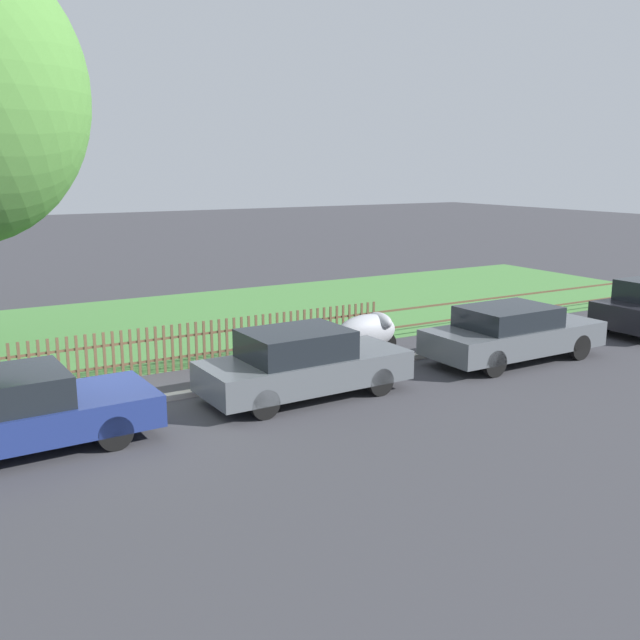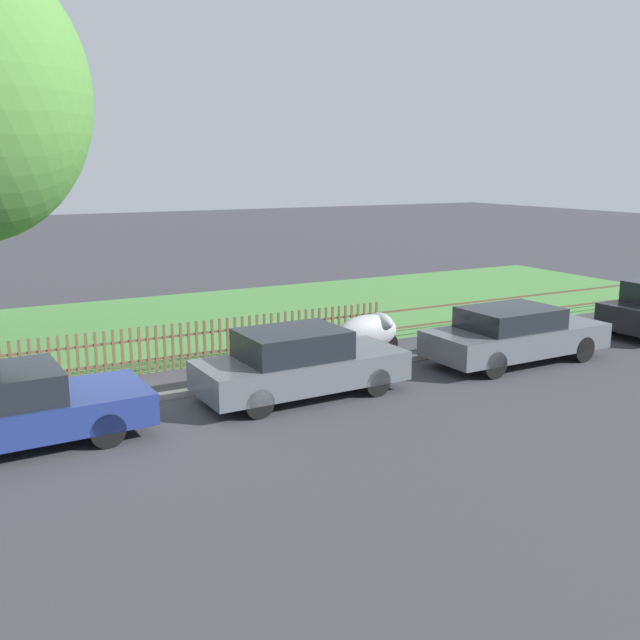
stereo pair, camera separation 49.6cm
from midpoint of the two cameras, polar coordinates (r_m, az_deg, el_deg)
The scene contains 8 objects.
ground_plane at distance 14.26m, azimuth -15.89°, elevation -6.92°, with size 120.00×120.00×0.00m, color #38383D.
kerb_stone at distance 14.34m, azimuth -16.00°, elevation -6.57°, with size 43.15×0.20×0.12m, color #B2ADA3.
grass_strip at distance 20.72m, azimuth -20.10°, elevation -1.26°, with size 43.15×9.52×0.01m, color #477F3D.
park_fence at distance 16.04m, azimuth -17.64°, elevation -2.90°, with size 43.15×0.05×1.08m.
parked_car_black_saloon at distance 12.70m, azimuth -23.13°, elevation -6.63°, with size 4.65×1.96×1.33m.
parked_car_navy_estate at distance 14.29m, azimuth -0.70°, elevation -3.48°, with size 4.29×1.80×1.40m.
parked_car_red_compact at distance 17.49m, azimuth 16.09°, elevation -1.09°, with size 4.54×1.81×1.33m.
covered_motorcycle at distance 17.18m, azimuth 4.71°, elevation -0.98°, with size 1.85×0.87×1.09m.
Camera 2 is at (-2.55, -13.35, 4.55)m, focal length 40.00 mm.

